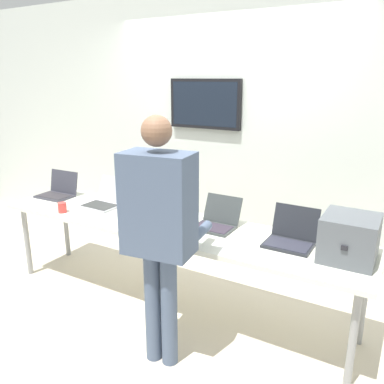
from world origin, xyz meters
The scene contains 12 objects.
ground centered at (0.00, 0.00, -0.02)m, with size 8.00×8.00×0.04m, color beige.
back_wall centered at (0.00, 1.13, 1.39)m, with size 8.00×0.11×2.77m.
workbench centered at (0.00, 0.00, 0.70)m, with size 3.23×0.70×0.75m.
equipment_box centered at (1.39, 0.03, 0.90)m, with size 0.34×0.37×0.30m.
laptop_station_0 centered at (-1.39, 0.08, 0.80)m, with size 0.36×0.29×0.24m.
laptop_station_1 centered at (-0.77, 0.09, 0.80)m, with size 0.33×0.36×0.25m.
laptop_station_2 centered at (-0.20, 0.11, 0.81)m, with size 0.36×0.33×0.28m.
laptop_station_3 centered at (0.39, 0.12, 0.80)m, with size 0.31×0.33×0.23m.
laptop_station_4 centered at (1.00, 0.09, 0.81)m, with size 0.34×0.32×0.25m.
person centered at (0.35, -0.62, 1.03)m, with size 0.49×0.63×1.69m.
coffee_mug centered at (-0.96, -0.25, 0.79)m, with size 0.08×0.08×0.09m.
paper_sheet centered at (0.68, -0.17, 0.75)m, with size 0.29×0.35×0.00m.
Camera 1 is at (1.69, -2.54, 1.90)m, focal length 36.77 mm.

